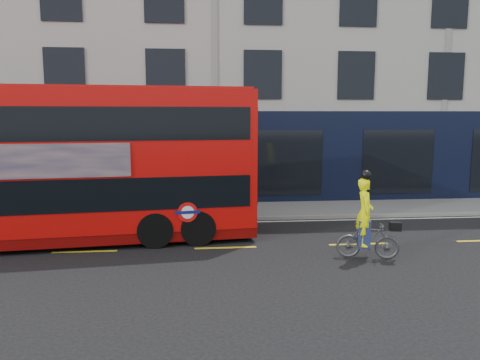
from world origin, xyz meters
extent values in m
plane|color=black|center=(0.00, 0.00, 0.00)|extent=(120.00, 120.00, 0.00)
cube|color=slate|center=(0.00, 6.50, 0.06)|extent=(60.00, 3.00, 0.12)
cube|color=gray|center=(0.00, 5.00, 0.07)|extent=(60.00, 0.12, 0.13)
cube|color=#A6A49D|center=(0.00, 13.00, 7.50)|extent=(50.00, 10.00, 15.00)
cube|color=black|center=(0.00, 7.98, 2.00)|extent=(50.00, 0.08, 4.00)
cube|color=silver|center=(0.00, 4.70, 0.00)|extent=(58.00, 0.10, 0.01)
cube|color=#C30907|center=(-4.86, 2.62, 2.53)|extent=(11.69, 3.80, 4.12)
cube|color=#610403|center=(-4.86, 2.62, 0.31)|extent=(11.69, 3.75, 0.31)
cube|color=black|center=(-4.86, 2.62, 1.62)|extent=(11.24, 3.79, 0.94)
cube|color=black|center=(-4.86, 2.62, 3.60)|extent=(11.24, 3.79, 0.94)
cube|color=#A10D0B|center=(-4.86, 2.62, 4.61)|extent=(11.45, 3.67, 0.08)
cube|color=black|center=(0.87, 3.22, 1.62)|extent=(0.29, 2.34, 0.94)
cube|color=black|center=(0.87, 3.22, 3.60)|extent=(0.29, 2.34, 0.94)
cube|color=#A37F71|center=(-5.76, 1.18, 2.61)|extent=(6.23, 0.70, 0.94)
cylinder|color=red|center=(-1.09, 1.67, 1.04)|extent=(0.58, 0.08, 0.58)
cylinder|color=white|center=(-1.08, 1.67, 1.04)|extent=(0.38, 0.06, 0.38)
cube|color=#0C1459|center=(-1.08, 1.66, 1.04)|extent=(0.73, 0.10, 0.09)
cylinder|color=black|center=(-0.91, 3.03, 0.52)|extent=(1.32, 2.75, 1.04)
cylinder|color=black|center=(-2.16, 2.90, 0.52)|extent=(1.32, 2.75, 1.04)
imported|color=#45474A|center=(3.74, 0.12, 0.50)|extent=(1.72, 0.86, 0.99)
imported|color=#F1FF03|center=(3.64, 0.14, 1.28)|extent=(0.58, 0.75, 1.81)
cube|color=black|center=(4.41, -0.05, 0.91)|extent=(0.34, 0.30, 0.23)
cube|color=navy|center=(3.64, 0.14, 0.68)|extent=(0.41, 0.47, 0.74)
sphere|color=black|center=(3.64, 0.14, 2.27)|extent=(0.27, 0.27, 0.27)
camera|label=1|loc=(-0.85, -11.70, 3.85)|focal=35.00mm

